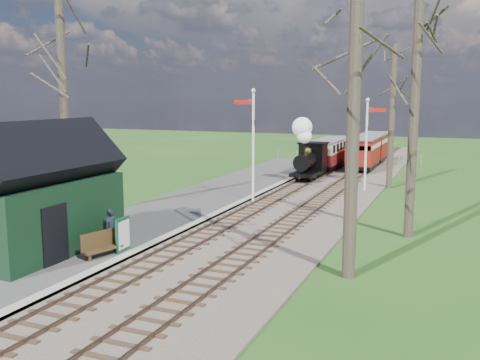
{
  "coord_description": "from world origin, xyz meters",
  "views": [
    {
      "loc": [
        9.65,
        -10.69,
        5.79
      ],
      "look_at": [
        -0.65,
        14.04,
        1.6
      ],
      "focal_mm": 40.0,
      "sensor_mm": 36.0,
      "label": 1
    }
  ],
  "objects_px": {
    "locomotive": "(308,153)",
    "sign_board": "(123,234)",
    "coach": "(329,152)",
    "bench": "(100,244)",
    "station_shed": "(40,195)",
    "semaphore_near": "(252,137)",
    "person": "(111,228)",
    "semaphore_far": "(368,137)",
    "red_carriage_a": "(363,153)",
    "red_carriage_b": "(374,147)"
  },
  "relations": [
    {
      "from": "locomotive",
      "to": "sign_board",
      "type": "relative_size",
      "value": 3.4
    },
    {
      "from": "semaphore_far",
      "to": "red_carriage_b",
      "type": "xyz_separation_m",
      "value": [
        -1.77,
        14.77,
        -1.88
      ]
    },
    {
      "from": "semaphore_near",
      "to": "bench",
      "type": "xyz_separation_m",
      "value": [
        -1.2,
        -11.67,
        -3.01
      ]
    },
    {
      "from": "semaphore_far",
      "to": "red_carriage_a",
      "type": "relative_size",
      "value": 1.14
    },
    {
      "from": "person",
      "to": "bench",
      "type": "bearing_deg",
      "value": -148.87
    },
    {
      "from": "semaphore_near",
      "to": "sign_board",
      "type": "distance_m",
      "value": 11.25
    },
    {
      "from": "red_carriage_a",
      "to": "bench",
      "type": "relative_size",
      "value": 3.13
    },
    {
      "from": "bench",
      "to": "person",
      "type": "distance_m",
      "value": 1.17
    },
    {
      "from": "red_carriage_a",
      "to": "bench",
      "type": "distance_m",
      "value": 27.34
    },
    {
      "from": "semaphore_far",
      "to": "person",
      "type": "relative_size",
      "value": 3.92
    },
    {
      "from": "semaphore_far",
      "to": "coach",
      "type": "xyz_separation_m",
      "value": [
        -4.37,
        8.75,
        -1.9
      ]
    },
    {
      "from": "red_carriage_a",
      "to": "red_carriage_b",
      "type": "height_order",
      "value": "same"
    },
    {
      "from": "person",
      "to": "sign_board",
      "type": "bearing_deg",
      "value": -96.45
    },
    {
      "from": "semaphore_near",
      "to": "locomotive",
      "type": "bearing_deg",
      "value": 85.02
    },
    {
      "from": "red_carriage_a",
      "to": "person",
      "type": "relative_size",
      "value": 3.43
    },
    {
      "from": "semaphore_far",
      "to": "red_carriage_a",
      "type": "bearing_deg",
      "value": 100.83
    },
    {
      "from": "locomotive",
      "to": "coach",
      "type": "distance_m",
      "value": 6.08
    },
    {
      "from": "semaphore_near",
      "to": "coach",
      "type": "xyz_separation_m",
      "value": [
        0.77,
        14.75,
        -2.17
      ]
    },
    {
      "from": "locomotive",
      "to": "red_carriage_a",
      "type": "relative_size",
      "value": 0.85
    },
    {
      "from": "sign_board",
      "to": "bench",
      "type": "distance_m",
      "value": 0.92
    },
    {
      "from": "station_shed",
      "to": "sign_board",
      "type": "xyz_separation_m",
      "value": [
        2.73,
        1.13,
        -1.44
      ]
    },
    {
      "from": "locomotive",
      "to": "sign_board",
      "type": "bearing_deg",
      "value": -94.54
    },
    {
      "from": "semaphore_far",
      "to": "bench",
      "type": "relative_size",
      "value": 3.57
    },
    {
      "from": "station_shed",
      "to": "red_carriage_b",
      "type": "bearing_deg",
      "value": 78.11
    },
    {
      "from": "sign_board",
      "to": "station_shed",
      "type": "bearing_deg",
      "value": -157.56
    },
    {
      "from": "red_carriage_a",
      "to": "bench",
      "type": "bearing_deg",
      "value": -99.64
    },
    {
      "from": "station_shed",
      "to": "sign_board",
      "type": "bearing_deg",
      "value": 22.44
    },
    {
      "from": "coach",
      "to": "red_carriage_a",
      "type": "distance_m",
      "value": 2.65
    },
    {
      "from": "coach",
      "to": "person",
      "type": "bearing_deg",
      "value": -95.14
    },
    {
      "from": "coach",
      "to": "person",
      "type": "height_order",
      "value": "coach"
    },
    {
      "from": "station_shed",
      "to": "red_carriage_b",
      "type": "xyz_separation_m",
      "value": [
        6.9,
        32.77,
        -0.79
      ]
    },
    {
      "from": "semaphore_near",
      "to": "semaphore_far",
      "type": "relative_size",
      "value": 1.09
    },
    {
      "from": "station_shed",
      "to": "locomotive",
      "type": "bearing_deg",
      "value": 78.3
    },
    {
      "from": "locomotive",
      "to": "red_carriage_b",
      "type": "distance_m",
      "value": 12.37
    },
    {
      "from": "station_shed",
      "to": "red_carriage_a",
      "type": "distance_m",
      "value": 28.14
    },
    {
      "from": "semaphore_far",
      "to": "bench",
      "type": "distance_m",
      "value": 18.97
    },
    {
      "from": "locomotive",
      "to": "coach",
      "type": "xyz_separation_m",
      "value": [
        0.01,
        6.06,
        -0.53
      ]
    },
    {
      "from": "red_carriage_a",
      "to": "red_carriage_b",
      "type": "bearing_deg",
      "value": 90.0
    },
    {
      "from": "red_carriage_a",
      "to": "sign_board",
      "type": "xyz_separation_m",
      "value": [
        -4.16,
        -26.14,
        -0.65
      ]
    },
    {
      "from": "bench",
      "to": "coach",
      "type": "bearing_deg",
      "value": 85.73
    },
    {
      "from": "locomotive",
      "to": "station_shed",
      "type": "bearing_deg",
      "value": -101.7
    },
    {
      "from": "locomotive",
      "to": "red_carriage_a",
      "type": "height_order",
      "value": "locomotive"
    },
    {
      "from": "station_shed",
      "to": "red_carriage_b",
      "type": "height_order",
      "value": "station_shed"
    },
    {
      "from": "sign_board",
      "to": "person",
      "type": "distance_m",
      "value": 0.78
    },
    {
      "from": "coach",
      "to": "bench",
      "type": "bearing_deg",
      "value": -94.27
    },
    {
      "from": "locomotive",
      "to": "sign_board",
      "type": "distance_m",
      "value": 19.65
    },
    {
      "from": "locomotive",
      "to": "sign_board",
      "type": "height_order",
      "value": "locomotive"
    },
    {
      "from": "station_shed",
      "to": "semaphore_near",
      "type": "distance_m",
      "value": 12.58
    },
    {
      "from": "semaphore_far",
      "to": "semaphore_near",
      "type": "bearing_deg",
      "value": -130.6
    },
    {
      "from": "coach",
      "to": "red_carriage_b",
      "type": "distance_m",
      "value": 6.56
    }
  ]
}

